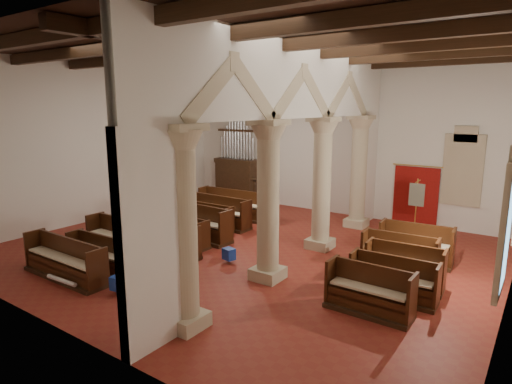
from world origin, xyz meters
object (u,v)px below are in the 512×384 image
object	(u,v)px
processional_banner	(415,219)
aisle_pew_0	(369,297)
lectern	(253,193)
pipe_organ	(237,172)
nave_pew_0	(65,265)

from	to	relation	value
processional_banner	aisle_pew_0	distance (m)	5.70
lectern	aisle_pew_0	xyz separation A→B (m)	(8.19, -7.29, -0.14)
pipe_organ	nave_pew_0	distance (m)	10.18
lectern	processional_banner	bearing A→B (deg)	-29.84
pipe_organ	lectern	size ratio (longest dim) A/B	3.70
lectern	processional_banner	size ratio (longest dim) A/B	0.57
nave_pew_0	pipe_organ	bearing A→B (deg)	101.38
nave_pew_0	aisle_pew_0	distance (m)	7.62
nave_pew_0	lectern	bearing A→B (deg)	96.27
pipe_organ	processional_banner	bearing A→B (deg)	-10.90
processional_banner	nave_pew_0	xyz separation A→B (m)	(-6.59, -8.29, -0.41)
processional_banner	lectern	bearing A→B (deg)	166.92
lectern	pipe_organ	bearing A→B (deg)	161.56
pipe_organ	aisle_pew_0	size ratio (longest dim) A/B	2.37
lectern	aisle_pew_0	world-z (taller)	lectern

